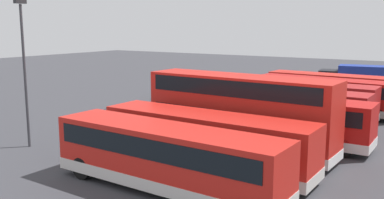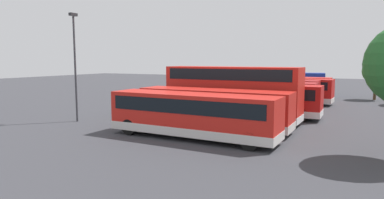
{
  "view_description": "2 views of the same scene",
  "coord_description": "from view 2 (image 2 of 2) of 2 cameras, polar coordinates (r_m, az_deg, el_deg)",
  "views": [
    {
      "loc": [
        27.25,
        20.39,
        7.38
      ],
      "look_at": [
        0.88,
        3.24,
        1.94
      ],
      "focal_mm": 40.19,
      "sensor_mm": 36.0,
      "label": 1
    },
    {
      "loc": [
        31.99,
        19.35,
        5.13
      ],
      "look_at": [
        0.84,
        3.47,
        1.06
      ],
      "focal_mm": 32.03,
      "sensor_mm": 36.0,
      "label": 2
    }
  ],
  "objects": [
    {
      "name": "car_hatchback_silver",
      "position": [
        33.5,
        -9.61,
        -1.05
      ],
      "size": [
        4.74,
        3.57,
        1.43
      ],
      "color": "silver",
      "rests_on": "ground"
    },
    {
      "name": "bus_single_deck_fifth",
      "position": [
        31.66,
        10.0,
        0.18
      ],
      "size": [
        2.68,
        12.06,
        2.95
      ],
      "color": "#B71411",
      "rests_on": "ground"
    },
    {
      "name": "bus_single_deck_fourth",
      "position": [
        35.16,
        11.16,
        0.79
      ],
      "size": [
        2.66,
        10.99,
        2.95
      ],
      "color": "#A51919",
      "rests_on": "ground"
    },
    {
      "name": "bus_single_deck_second",
      "position": [
        42.19,
        14.51,
        1.66
      ],
      "size": [
        3.18,
        11.91,
        2.95
      ],
      "color": "#B71411",
      "rests_on": "ground"
    },
    {
      "name": "bus_single_deck_third",
      "position": [
        38.89,
        12.86,
        1.3
      ],
      "size": [
        2.64,
        10.29,
        2.95
      ],
      "color": "#A51919",
      "rests_on": "ground"
    },
    {
      "name": "bus_single_deck_seventh",
      "position": [
        25.25,
        3.54,
        -1.35
      ],
      "size": [
        2.7,
        11.52,
        2.95
      ],
      "color": "red",
      "rests_on": "ground"
    },
    {
      "name": "ground_plane",
      "position": [
        37.74,
        -4.11,
        -1.19
      ],
      "size": [
        140.0,
        140.0,
        0.0
      ],
      "primitive_type": "plane",
      "color": "#38383D"
    },
    {
      "name": "waste_bin_yellow",
      "position": [
        33.73,
        -3.57,
        -1.3
      ],
      "size": [
        0.6,
        0.6,
        0.95
      ],
      "primitive_type": "cylinder",
      "color": "#333338",
      "rests_on": "ground"
    },
    {
      "name": "tree_midleft",
      "position": [
        49.56,
        28.31,
        4.16
      ],
      "size": [
        3.31,
        3.31,
        5.35
      ],
      "color": "#4C3823",
      "rests_on": "ground"
    },
    {
      "name": "box_truck_blue",
      "position": [
        53.22,
        17.34,
        2.65
      ],
      "size": [
        3.61,
        7.79,
        3.2
      ],
      "color": "navy",
      "rests_on": "ground"
    },
    {
      "name": "bus_single_deck_far_end",
      "position": [
        22.23,
        -0.02,
        -2.43
      ],
      "size": [
        2.88,
        11.54,
        2.95
      ],
      "color": "red",
      "rests_on": "ground"
    },
    {
      "name": "lamp_post_tall",
      "position": [
        29.78,
        -18.92,
        6.3
      ],
      "size": [
        0.7,
        0.3,
        8.88
      ],
      "color": "#38383D",
      "rests_on": "ground"
    },
    {
      "name": "car_small_green",
      "position": [
        47.46,
        -4.69,
        1.26
      ],
      "size": [
        4.62,
        3.58,
        1.43
      ],
      "color": "silver",
      "rests_on": "ground"
    },
    {
      "name": "bus_single_deck_near_end",
      "position": [
        45.71,
        14.89,
        2.02
      ],
      "size": [
        3.11,
        11.7,
        2.95
      ],
      "color": "red",
      "rests_on": "ground"
    },
    {
      "name": "bus_double_decker_sixth",
      "position": [
        28.57,
        6.58,
        1.22
      ],
      "size": [
        2.98,
        11.41,
        4.55
      ],
      "color": "red",
      "rests_on": "ground"
    }
  ]
}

